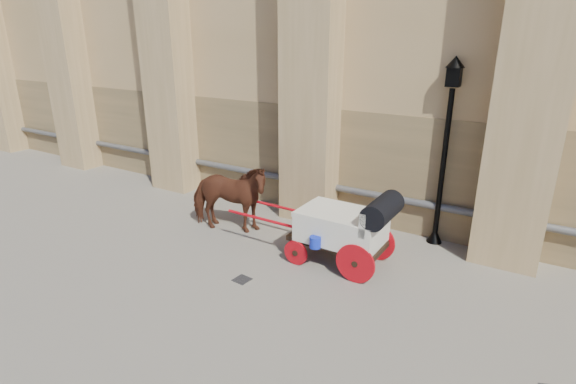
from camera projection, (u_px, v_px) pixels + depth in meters
The scene contains 5 objects.
ground at pixel (267, 285), 9.20m from camera, with size 90.00×90.00×0.00m, color slate.
horse at pixel (228, 198), 11.40m from camera, with size 0.99×2.18×1.84m, color #5E2C1A.
carriage at pixel (347, 226), 9.70m from camera, with size 3.97×1.41×1.73m.
street_lamp at pixel (445, 149), 10.29m from camera, with size 0.41×0.41×4.41m.
drain_grate_near at pixel (242, 280), 9.38m from camera, with size 0.32×0.32×0.01m, color black.
Camera 1 is at (4.51, -6.65, 4.90)m, focal length 28.00 mm.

